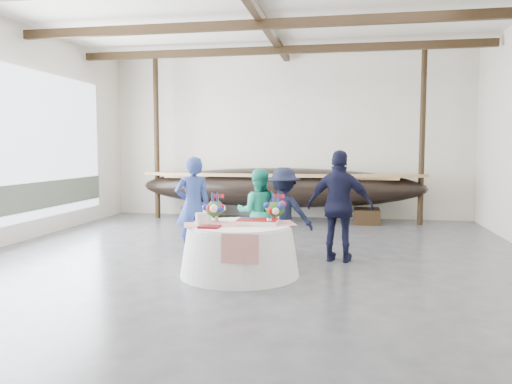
# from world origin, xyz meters

# --- Properties ---
(floor) EXTENTS (10.00, 12.00, 0.01)m
(floor) POSITION_xyz_m (0.00, 0.00, 0.00)
(floor) COLOR #3D3D42
(floor) RESTS_ON ground
(wall_back) EXTENTS (10.00, 0.02, 4.50)m
(wall_back) POSITION_xyz_m (0.00, 6.00, 2.25)
(wall_back) COLOR silver
(wall_back) RESTS_ON ground
(pavilion_structure) EXTENTS (9.80, 11.76, 4.50)m
(pavilion_structure) POSITION_xyz_m (0.00, 0.86, 4.00)
(pavilion_structure) COLOR black
(pavilion_structure) RESTS_ON ground
(open_bay) EXTENTS (0.03, 7.00, 3.20)m
(open_bay) POSITION_xyz_m (-4.95, 1.00, 1.83)
(open_bay) COLOR silver
(open_bay) RESTS_ON ground
(longboat_display) EXTENTS (7.56, 1.51, 1.42)m
(longboat_display) POSITION_xyz_m (-0.09, 5.10, 0.90)
(longboat_display) COLOR black
(longboat_display) RESTS_ON ground
(banquet_table) EXTENTS (1.82, 1.82, 0.78)m
(banquet_table) POSITION_xyz_m (0.05, -0.62, 0.39)
(banquet_table) COLOR white
(banquet_table) RESTS_ON ground
(tabletop_items) EXTENTS (1.77, 1.06, 0.40)m
(tabletop_items) POSITION_xyz_m (0.06, -0.47, 0.93)
(tabletop_items) COLOR #B41712
(tabletop_items) RESTS_ON banquet_table
(guest_woman_blue) EXTENTS (0.77, 0.68, 1.78)m
(guest_woman_blue) POSITION_xyz_m (-1.09, 0.68, 0.89)
(guest_woman_blue) COLOR navy
(guest_woman_blue) RESTS_ON ground
(guest_woman_teal) EXTENTS (0.83, 0.69, 1.57)m
(guest_woman_teal) POSITION_xyz_m (0.09, 0.80, 0.78)
(guest_woman_teal) COLOR #21AE8D
(guest_woman_teal) RESTS_ON ground
(guest_man_left) EXTENTS (1.12, 0.76, 1.60)m
(guest_man_left) POSITION_xyz_m (0.57, 0.69, 0.80)
(guest_man_left) COLOR black
(guest_man_left) RESTS_ON ground
(guest_man_right) EXTENTS (1.18, 0.65, 1.90)m
(guest_man_right) POSITION_xyz_m (1.54, 0.57, 0.95)
(guest_man_right) COLOR black
(guest_man_right) RESTS_ON ground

